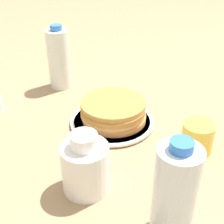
% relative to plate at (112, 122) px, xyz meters
% --- Properties ---
extents(ground_plane, '(4.00, 4.00, 0.00)m').
position_rel_plate_xyz_m(ground_plane, '(0.03, -0.02, -0.01)').
color(ground_plane, '#9E7F5B').
extents(plate, '(0.24, 0.24, 0.01)m').
position_rel_plate_xyz_m(plate, '(0.00, 0.00, 0.00)').
color(plate, white).
rests_on(plate, ground_plane).
extents(pancake_stack, '(0.19, 0.19, 0.06)m').
position_rel_plate_xyz_m(pancake_stack, '(-0.00, -0.00, 0.04)').
color(pancake_stack, '#D0854A').
rests_on(pancake_stack, plate).
extents(juice_glass, '(0.08, 0.08, 0.08)m').
position_rel_plate_xyz_m(juice_glass, '(-0.12, 0.22, 0.03)').
color(juice_glass, yellow).
rests_on(juice_glass, ground_plane).
extents(cream_jug, '(0.10, 0.10, 0.15)m').
position_rel_plate_xyz_m(cream_jug, '(0.18, 0.19, 0.06)').
color(cream_jug, white).
rests_on(cream_jug, ground_plane).
extents(water_bottle_mid, '(0.08, 0.08, 0.22)m').
position_rel_plate_xyz_m(water_bottle_mid, '(0.03, -0.31, 0.10)').
color(water_bottle_mid, silver).
rests_on(water_bottle_mid, ground_plane).
extents(water_bottle_far, '(0.08, 0.08, 0.22)m').
position_rel_plate_xyz_m(water_bottle_far, '(0.10, 0.38, 0.09)').
color(water_bottle_far, silver).
rests_on(water_bottle_far, ground_plane).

